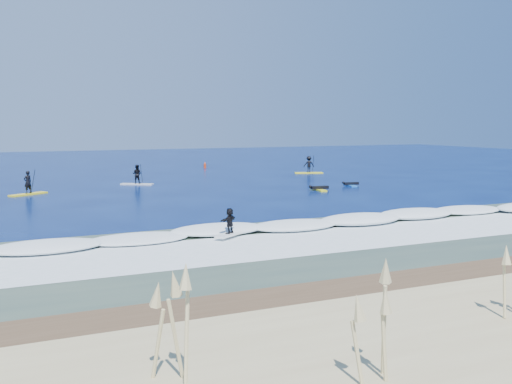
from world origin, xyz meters
name	(u,v)px	position (x,y,z in m)	size (l,w,h in m)	color
ground	(266,201)	(0.00, 0.00, 0.00)	(160.00, 160.00, 0.00)	#03103F
shallow_water	(392,239)	(0.00, -14.00, 0.01)	(90.00, 13.00, 0.01)	#334639
breaking_wave	(345,225)	(0.00, -10.00, 0.00)	(40.00, 6.00, 0.30)	white
whitewater	(379,235)	(0.00, -13.00, 0.00)	(34.00, 5.00, 0.02)	silver
sup_paddler_left	(28,186)	(-14.86, 10.62, 0.65)	(2.89, 2.26, 2.09)	yellow
sup_paddler_center	(137,176)	(-5.81, 14.30, 0.76)	(2.81, 2.17, 2.02)	silver
sup_paddler_right	(309,166)	(13.59, 18.18, 0.83)	(3.11, 1.73, 2.13)	yellow
prone_paddler_near	(319,188)	(6.65, 4.19, 0.15)	(1.70, 2.17, 0.45)	yellow
prone_paddler_far	(350,184)	(10.76, 5.86, 0.13)	(1.51, 1.95, 0.40)	blue
wave_surfer	(230,223)	(-6.94, -10.87, 0.75)	(1.75, 1.42, 1.29)	white
marker_buoy	(205,165)	(5.63, 29.38, 0.33)	(0.31, 0.31, 0.75)	red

